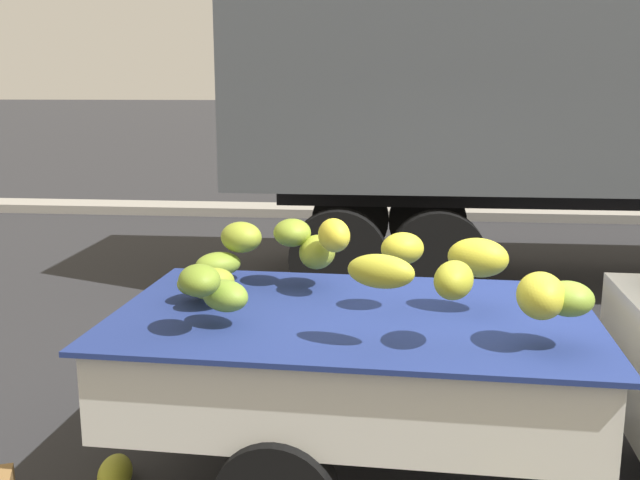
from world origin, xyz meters
TOP-DOWN VIEW (x-y plane):
  - ground at (0.00, 0.00)m, footprint 220.00×220.00m
  - curb_strip at (0.00, 9.23)m, footprint 80.00×0.80m
  - fallen_banana_bunch_near_tailgate at (-2.46, -0.40)m, footprint 0.28×0.41m

SIDE VIEW (x-z plane):
  - ground at x=0.00m, z-range 0.00..0.00m
  - curb_strip at x=0.00m, z-range 0.00..0.16m
  - fallen_banana_bunch_near_tailgate at x=-2.46m, z-range 0.00..0.18m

